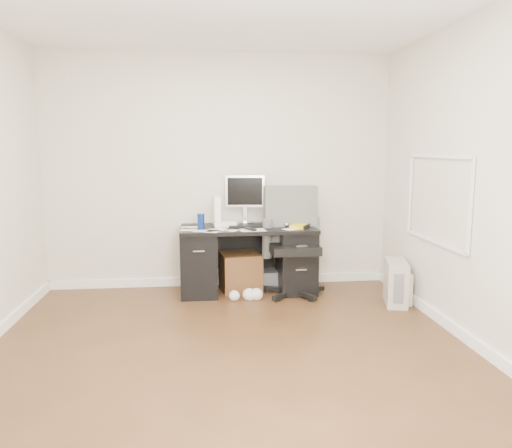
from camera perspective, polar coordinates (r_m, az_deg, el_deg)
The scene contains 18 objects.
ground at distance 4.18m, azimuth -2.98°, elevation -14.26°, with size 4.00×4.00×0.00m, color #422A15.
room_shell at distance 3.88m, azimuth -2.72°, elevation 9.12°, with size 4.02×4.02×2.71m.
desk at distance 5.65m, azimuth -0.92°, elevation -3.85°, with size 1.50×0.70×0.75m.
loose_papers at distance 5.52m, azimuth -2.94°, elevation -0.45°, with size 1.10×0.60×0.00m, color silver, non-canonical shape.
lcd_monitor at distance 5.80m, azimuth -1.28°, elevation 2.86°, with size 0.46×0.26×0.57m, color #AFAEB3, non-canonical shape.
keyboard at distance 5.57m, azimuth -1.09°, elevation -0.24°, with size 0.40×0.14×0.02m, color black.
computer_mouse at distance 5.58m, azimuth 3.52°, elevation -0.06°, with size 0.06×0.06×0.06m, color #AFAEB3.
travel_mug at distance 5.42m, azimuth -6.31°, elevation 0.27°, with size 0.08×0.08×0.17m, color navy.
white_binder at distance 5.64m, azimuth -4.50°, elevation 1.45°, with size 0.13×0.29×0.34m, color white.
magazine_file at distance 5.86m, azimuth 5.62°, elevation 1.56°, with size 0.13×0.26×0.30m, color #926C46.
pen_cup at distance 5.81m, azimuth 3.40°, elevation 1.13°, with size 0.09×0.09×0.23m, color #503117, non-canonical shape.
yellow_book at distance 5.54m, azimuth 5.02°, elevation -0.25°, with size 0.17×0.21×0.04m, color gold.
paper_remote at distance 5.37m, azimuth -0.41°, elevation -0.59°, with size 0.27×0.22×0.02m, color silver, non-canonical shape.
office_chair at distance 5.52m, azimuth 4.30°, elevation -2.05°, with size 0.68×0.68×1.20m, color #535654, non-canonical shape.
pc_tower at distance 5.47m, azimuth 15.68°, elevation -6.43°, with size 0.21×0.46×0.46m, color #A5A095.
shopping_bag at distance 5.45m, azimuth 16.08°, elevation -7.19°, with size 0.25×0.18×0.33m, color white.
wicker_basket at distance 5.76m, azimuth -1.80°, elevation -5.46°, with size 0.43×0.43×0.43m, color #502E18.
desk_printer at distance 5.89m, azimuth 0.67°, elevation -6.31°, with size 0.35×0.29×0.20m, color slate.
Camera 1 is at (-0.20, -3.84, 1.63)m, focal length 35.00 mm.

